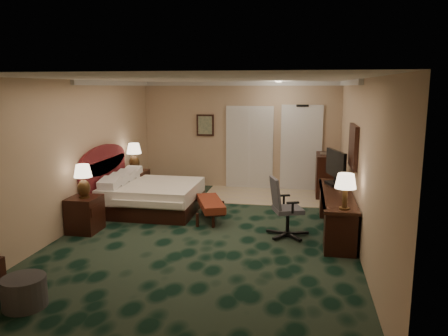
% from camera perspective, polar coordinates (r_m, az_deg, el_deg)
% --- Properties ---
extents(floor, '(5.00, 7.50, 0.00)m').
position_cam_1_polar(floor, '(7.85, -1.96, -8.57)').
color(floor, black).
rests_on(floor, ground).
extents(ceiling, '(5.00, 7.50, 0.00)m').
position_cam_1_polar(ceiling, '(7.42, -2.10, 11.54)').
color(ceiling, silver).
rests_on(ceiling, wall_back).
extents(wall_back, '(5.00, 0.00, 2.70)m').
position_cam_1_polar(wall_back, '(11.18, 2.11, 4.28)').
color(wall_back, tan).
rests_on(wall_back, ground).
extents(wall_front, '(5.00, 0.00, 2.70)m').
position_cam_1_polar(wall_front, '(4.03, -13.62, -7.40)').
color(wall_front, tan).
rests_on(wall_front, ground).
extents(wall_left, '(0.00, 7.50, 2.70)m').
position_cam_1_polar(wall_left, '(8.41, -18.91, 1.63)').
color(wall_left, tan).
rests_on(wall_left, ground).
extents(wall_right, '(0.00, 7.50, 2.70)m').
position_cam_1_polar(wall_right, '(7.40, 17.24, 0.58)').
color(wall_right, tan).
rests_on(wall_right, ground).
extents(crown_molding, '(5.00, 7.50, 0.10)m').
position_cam_1_polar(crown_molding, '(7.42, -2.09, 11.15)').
color(crown_molding, silver).
rests_on(crown_molding, wall_back).
extents(tile_patch, '(3.20, 1.70, 0.01)m').
position_cam_1_polar(tile_patch, '(10.49, 6.26, -3.67)').
color(tile_patch, '#C3B195').
rests_on(tile_patch, ground).
extents(headboard, '(0.12, 2.00, 1.40)m').
position_cam_1_polar(headboard, '(9.37, -15.39, -1.35)').
color(headboard, '#4D1215').
rests_on(headboard, ground).
extents(entry_door, '(1.02, 0.06, 2.18)m').
position_cam_1_polar(entry_door, '(11.07, 10.04, 2.50)').
color(entry_door, silver).
rests_on(entry_door, ground).
extents(closet_doors, '(1.20, 0.06, 2.10)m').
position_cam_1_polar(closet_doors, '(11.14, 3.34, 2.69)').
color(closet_doors, '#B6B4AE').
rests_on(closet_doors, ground).
extents(wall_art, '(0.45, 0.06, 0.55)m').
position_cam_1_polar(wall_art, '(11.28, -2.47, 5.61)').
color(wall_art, '#485F4F').
rests_on(wall_art, wall_back).
extents(wall_mirror, '(0.05, 0.95, 0.75)m').
position_cam_1_polar(wall_mirror, '(7.96, 16.53, 2.74)').
color(wall_mirror, white).
rests_on(wall_mirror, wall_right).
extents(bed, '(1.86, 1.73, 0.59)m').
position_cam_1_polar(bed, '(9.28, -9.27, -3.79)').
color(bed, white).
rests_on(bed, ground).
extents(nightstand_near, '(0.51, 0.58, 0.64)m').
position_cam_1_polar(nightstand_near, '(8.27, -17.72, -5.78)').
color(nightstand_near, black).
rests_on(nightstand_near, ground).
extents(nightstand_far, '(0.53, 0.60, 0.66)m').
position_cam_1_polar(nightstand_far, '(10.36, -11.50, -2.16)').
color(nightstand_far, black).
rests_on(nightstand_far, ground).
extents(lamp_near, '(0.35, 0.35, 0.60)m').
position_cam_1_polar(lamp_near, '(8.08, -17.90, -1.64)').
color(lamp_near, '#2F210C').
rests_on(lamp_near, nightstand_near).
extents(lamp_far, '(0.39, 0.39, 0.64)m').
position_cam_1_polar(lamp_far, '(10.28, -11.65, 1.42)').
color(lamp_far, '#2F210C').
rests_on(lamp_far, nightstand_far).
extents(bed_bench, '(0.80, 1.23, 0.39)m').
position_cam_1_polar(bed_bench, '(8.60, -1.75, -5.48)').
color(bed_bench, brown).
rests_on(bed_bench, ground).
extents(ottoman, '(0.58, 0.58, 0.37)m').
position_cam_1_polar(ottoman, '(5.86, -24.63, -14.51)').
color(ottoman, '#333335').
rests_on(ottoman, ground).
extents(desk, '(0.54, 2.51, 0.72)m').
position_cam_1_polar(desk, '(8.08, 14.39, -5.66)').
color(desk, black).
rests_on(desk, ground).
extents(tv, '(0.33, 0.84, 0.67)m').
position_cam_1_polar(tv, '(8.56, 14.38, 0.03)').
color(tv, black).
rests_on(tv, desk).
extents(desk_lamp, '(0.41, 0.41, 0.57)m').
position_cam_1_polar(desk_lamp, '(6.90, 15.55, -2.95)').
color(desk_lamp, '#2F210C').
rests_on(desk_lamp, desk).
extents(desk_chair, '(0.77, 0.75, 1.05)m').
position_cam_1_polar(desk_chair, '(7.65, 8.36, -5.06)').
color(desk_chair, '#4A4C54').
rests_on(desk_chair, ground).
extents(minibar, '(0.53, 0.95, 1.01)m').
position_cam_1_polar(minibar, '(10.66, 13.34, -0.92)').
color(minibar, black).
rests_on(minibar, ground).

